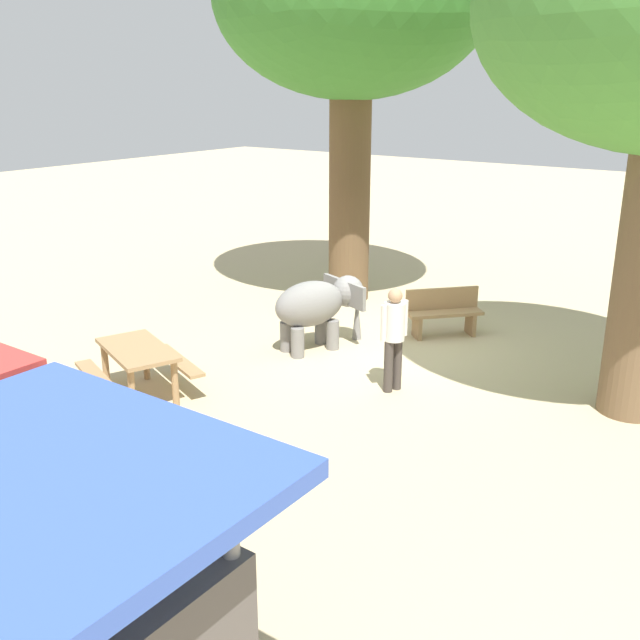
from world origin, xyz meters
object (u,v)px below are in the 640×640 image
person_handler (394,332)px  wooden_bench (443,311)px  elephant (319,305)px  picnic_table_near (138,360)px

person_handler → wooden_bench: size_ratio=1.24×
wooden_bench → elephant: bearing=4.8°
elephant → person_handler: 2.18m
person_handler → picnic_table_near: size_ratio=0.84×
person_handler → picnic_table_near: person_handler is taller
elephant → picnic_table_near: 3.40m
wooden_bench → picnic_table_near: 5.70m
picnic_table_near → elephant: bearing=-85.0°
wooden_bench → person_handler: bearing=53.5°
person_handler → wooden_bench: person_handler is taller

